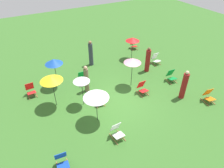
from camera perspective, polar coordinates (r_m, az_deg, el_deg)
ground_plane at (r=11.89m, az=2.80°, el=-4.92°), size 40.00×40.00×0.00m
deckchair_0 at (r=13.30m, az=-8.29°, el=1.64°), size 0.53×0.80×0.83m
deckchair_1 at (r=13.07m, az=-21.91°, el=-1.58°), size 0.50×0.78×0.83m
deckchair_2 at (r=9.77m, az=1.40°, el=-13.24°), size 0.50×0.77×0.83m
deckchair_3 at (r=9.04m, az=-13.91°, el=-20.38°), size 0.54×0.80×0.83m
deckchair_4 at (r=17.78m, az=6.12°, el=11.00°), size 0.63×0.85×0.83m
deckchair_5 at (r=13.92m, az=16.32°, el=2.14°), size 0.55×0.80×0.83m
deckchair_6 at (r=11.57m, az=-3.68°, el=-3.91°), size 0.59×0.83×0.83m
deckchair_7 at (r=15.71m, az=12.19°, el=6.87°), size 0.49×0.76×0.83m
deckchair_8 at (r=12.94m, az=25.57°, el=-3.08°), size 0.61×0.84×0.83m
deckchair_9 at (r=12.42m, az=8.51°, el=-1.15°), size 0.48×0.76×0.83m
umbrella_0 at (r=12.64m, az=-16.10°, el=6.07°), size 1.07×1.07×1.94m
umbrella_1 at (r=12.25m, az=5.81°, el=6.57°), size 1.06×1.06×1.96m
umbrella_2 at (r=11.02m, az=-16.75°, el=1.46°), size 1.21×1.21×1.95m
umbrella_3 at (r=10.78m, az=-8.67°, el=1.32°), size 0.90×0.90×1.86m
umbrella_4 at (r=15.60m, az=5.81°, el=12.40°), size 1.05×1.05×1.75m
umbrella_5 at (r=9.73m, az=-4.53°, el=-3.15°), size 1.28×1.28×1.80m
person_0 at (r=12.37m, az=19.61°, el=-0.37°), size 0.43×0.43×1.85m
person_1 at (r=15.03m, az=-5.99°, el=8.48°), size 0.35×0.35×1.91m
person_2 at (r=12.30m, az=-7.20°, el=1.32°), size 0.30×0.30×1.77m
person_3 at (r=14.42m, az=10.03°, el=6.59°), size 0.35×0.35×1.82m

